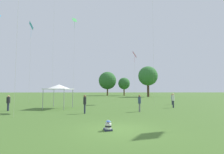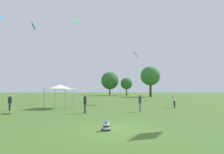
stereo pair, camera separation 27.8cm
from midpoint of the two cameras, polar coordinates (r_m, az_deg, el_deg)
name	(u,v)px [view 1 (the left image)]	position (r m, az deg, el deg)	size (l,w,h in m)	color
ground_plane	(118,129)	(10.18, 1.24, -16.76)	(300.00, 300.00, 0.00)	#426628
seated_toddler	(108,127)	(9.86, -2.12, -15.86)	(0.51, 0.59, 0.56)	#282D47
person_standing_0	(139,101)	(18.13, 8.53, -7.89)	(0.34, 0.34, 1.71)	slate
person_standing_2	(85,102)	(16.74, -9.36, -8.07)	(0.38, 0.38, 1.75)	#282D42
person_standing_3	(8,102)	(21.83, -31.07, -6.88)	(0.51, 0.51, 1.65)	#282D42
person_standing_4	(173,99)	(23.17, 19.02, -6.82)	(0.45, 0.45, 1.78)	#282D42
person_standing_5	(172,98)	(28.18, 18.77, -6.57)	(0.31, 0.31, 1.60)	#282D42
canopy_tent	(59,87)	(22.20, -17.34, -3.14)	(3.34, 3.34, 2.88)	white
kite_1	(75,25)	(32.96, -12.39, 16.27)	(0.84, 0.78, 14.97)	green
kite_3	(135,55)	(29.96, 7.10, 7.04)	(0.81, 1.27, 8.73)	pink
kite_5	(31,27)	(35.71, -25.09, 14.45)	(1.16, 1.45, 14.33)	#339EDB
distant_tree_0	(107,81)	(69.76, -1.61, -1.18)	(7.01, 7.01, 9.49)	brown
distant_tree_1	(124,84)	(69.02, 3.85, -2.15)	(4.61, 4.61, 7.08)	brown
distant_tree_2	(148,76)	(57.98, 11.52, 0.30)	(6.28, 6.28, 9.93)	#473323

